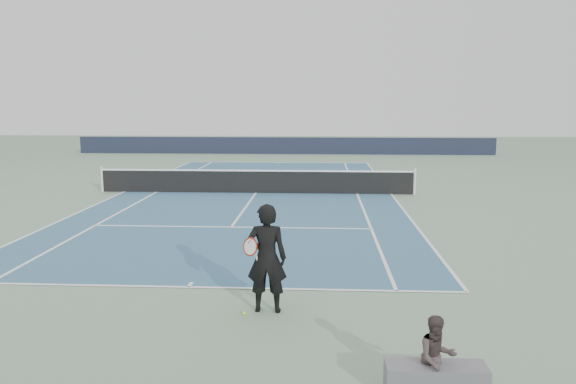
# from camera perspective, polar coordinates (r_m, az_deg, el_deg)

# --- Properties ---
(ground) EXTENTS (80.00, 80.00, 0.00)m
(ground) POSITION_cam_1_polar(r_m,az_deg,el_deg) (22.94, -3.28, -0.12)
(ground) COLOR slate
(court_surface) EXTENTS (10.97, 23.77, 0.01)m
(court_surface) POSITION_cam_1_polar(r_m,az_deg,el_deg) (22.94, -3.28, -0.11)
(court_surface) COLOR #355F7D
(court_surface) RESTS_ON ground
(tennis_net) EXTENTS (12.90, 0.10, 1.07)m
(tennis_net) POSITION_cam_1_polar(r_m,az_deg,el_deg) (22.86, -3.29, 1.13)
(tennis_net) COLOR silver
(tennis_net) RESTS_ON ground
(windscreen_far) EXTENTS (30.00, 0.25, 1.20)m
(windscreen_far) POSITION_cam_1_polar(r_m,az_deg,el_deg) (40.58, -0.41, 4.73)
(windscreen_far) COLOR black
(windscreen_far) RESTS_ON ground
(tennis_player) EXTENTS (0.82, 0.53, 1.93)m
(tennis_player) POSITION_cam_1_polar(r_m,az_deg,el_deg) (9.86, -2.19, -6.72)
(tennis_player) COLOR black
(tennis_player) RESTS_ON ground
(tennis_ball) EXTENTS (0.07, 0.07, 0.07)m
(tennis_ball) POSITION_cam_1_polar(r_m,az_deg,el_deg) (9.99, -4.49, -12.18)
(tennis_ball) COLOR #CBE32E
(tennis_ball) RESTS_ON ground
(spectator_bench) EXTENTS (1.32, 0.70, 1.08)m
(spectator_bench) POSITION_cam_1_polar(r_m,az_deg,el_deg) (7.59, 14.82, -16.92)
(spectator_bench) COLOR #5E5D63
(spectator_bench) RESTS_ON ground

